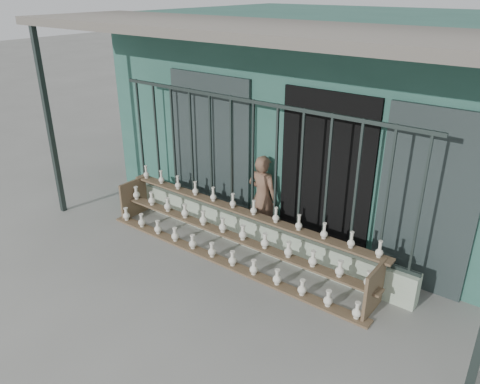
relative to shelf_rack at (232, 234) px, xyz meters
The scene contains 6 objects.
ground 0.96m from the shelf_rack, 86.38° to the right, with size 60.00×60.00×0.00m, color slate.
workshop_building 3.57m from the shelf_rack, 88.96° to the left, with size 7.40×6.60×3.21m.
parapet_wall 0.44m from the shelf_rack, 82.31° to the left, with size 5.00×0.20×0.45m, color #A6B89D.
security_fence 1.07m from the shelf_rack, 82.31° to the left, with size 5.00×0.04×1.80m.
shelf_rack is the anchor object (origin of this frame).
elderly_woman 0.82m from the shelf_rack, 90.18° to the left, with size 0.49×0.32×1.35m, color brown.
Camera 1 is at (3.62, -3.73, 3.68)m, focal length 35.00 mm.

